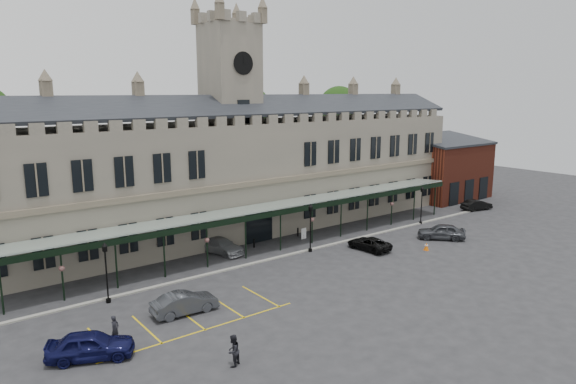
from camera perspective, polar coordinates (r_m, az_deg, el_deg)
ground at (r=45.04m, az=4.70°, el=-8.70°), size 140.00×140.00×0.00m
station_building at (r=55.88m, az=-6.19°, el=2.04°), size 60.00×10.36×17.30m
clock_tower at (r=55.30m, az=-6.38°, el=8.86°), size 5.60×5.60×24.80m
canopy at (r=49.84m, az=-1.02°, el=-3.80°), size 50.00×4.10×4.30m
brick_annex at (r=77.44m, az=17.11°, el=2.42°), size 12.40×8.36×9.23m
kerb at (r=49.01m, az=0.36°, el=-6.92°), size 60.00×0.40×0.12m
parking_markings at (r=36.52m, az=-10.66°, el=-13.76°), size 16.00×6.00×0.01m
tree_behind_mid at (r=67.18m, az=-4.49°, el=9.04°), size 6.00×6.00×16.00m
tree_behind_right at (r=77.06m, az=5.67°, el=9.29°), size 6.00×6.00×16.00m
lamp_post_left at (r=39.81m, az=-19.56°, el=-7.88°), size 0.44×0.44×4.60m
lamp_post_mid at (r=49.21m, az=2.51°, el=-3.50°), size 0.45×0.45×4.76m
lamp_post_right at (r=61.47m, az=14.63°, el=-1.04°), size 0.42×0.42×4.49m
traffic_cone at (r=52.05m, az=15.12°, el=-5.86°), size 0.49×0.49×0.78m
sign_board at (r=54.03m, az=1.76°, el=-4.64°), size 0.67×0.09×1.14m
bollard_left at (r=51.18m, az=-3.79°, el=-5.66°), size 0.17×0.17×0.96m
bollard_right at (r=54.93m, az=1.10°, el=-4.48°), size 0.17×0.17×0.93m
car_left_a at (r=32.99m, az=-21.09°, el=-15.60°), size 5.27×3.85×1.67m
car_left_b at (r=37.25m, az=-11.40°, el=-11.99°), size 4.73×1.89×1.53m
car_taxi at (r=49.73m, az=-7.44°, el=-5.94°), size 3.23×5.36×1.45m
car_van at (r=50.95m, az=8.99°, el=-5.68°), size 2.46×4.69×1.26m
car_right_a at (r=56.14m, az=16.68°, el=-4.24°), size 4.70×4.85×1.64m
car_right_b at (r=71.18m, az=20.22°, el=-1.35°), size 4.46×2.43×1.39m
person_a at (r=34.36m, az=-18.67°, el=-14.23°), size 0.76×0.72×1.76m
person_b at (r=30.34m, az=-6.12°, el=-17.13°), size 1.13×1.05×1.86m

